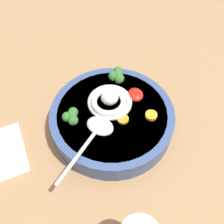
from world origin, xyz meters
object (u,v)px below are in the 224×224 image
at_px(soup_bowl, 112,118).
at_px(folded_napkin, 1,154).
at_px(soup_spoon, 96,131).
at_px(noodle_pile, 109,101).

height_order(soup_bowl, folded_napkin, soup_bowl).
xyz_separation_m(soup_bowl, folded_napkin, (0.01, -0.25, -0.02)).
distance_m(soup_spoon, folded_napkin, 0.22).
bearing_deg(soup_bowl, folded_napkin, -87.97).
bearing_deg(soup_spoon, folded_napkin, -52.28).
bearing_deg(noodle_pile, soup_spoon, -35.59).
bearing_deg(soup_spoon, soup_bowl, -180.00).
xyz_separation_m(noodle_pile, folded_napkin, (0.03, -0.25, -0.06)).
distance_m(noodle_pile, soup_spoon, 0.08).
bearing_deg(folded_napkin, soup_bowl, 92.03).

